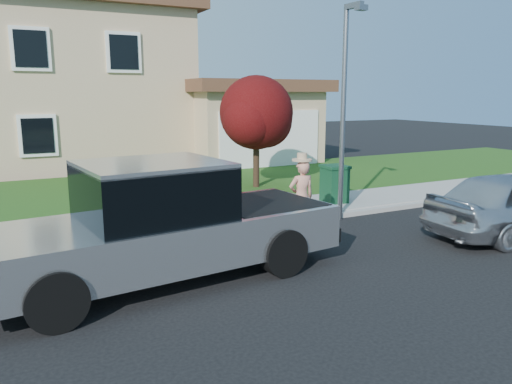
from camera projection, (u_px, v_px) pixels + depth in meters
ground at (245, 282)px, 8.27m from camera, size 80.00×80.00×0.00m
curb at (229, 230)px, 11.23m from camera, size 40.00×0.20×0.12m
sidewalk at (211, 218)px, 12.19m from camera, size 40.00×2.00×0.15m
lawn at (158, 189)px, 16.12m from camera, size 40.00×7.00×0.10m
house at (113, 92)px, 22.54m from camera, size 14.00×11.30×6.85m
pickup_truck at (162, 226)px, 8.22m from camera, size 6.29×2.70×2.01m
woman at (301, 196)px, 11.01m from camera, size 0.63×0.44×1.81m
ornamental_tree at (257, 116)px, 15.82m from camera, size 2.59×2.34×3.55m
trash_bin at (334, 183)px, 13.62m from camera, size 0.68×0.77×1.02m
street_lamp at (345, 101)px, 11.83m from camera, size 0.26×0.66×5.09m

